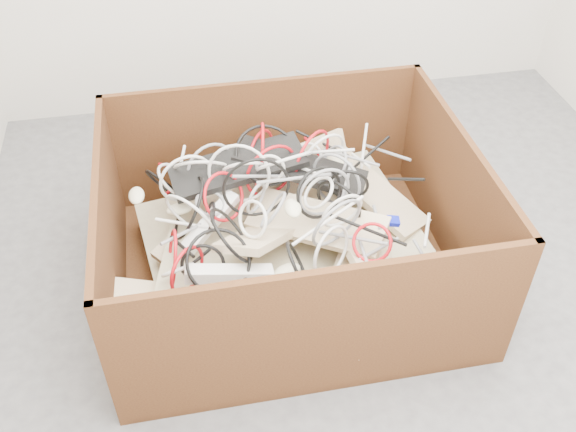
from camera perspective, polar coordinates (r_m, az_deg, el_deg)
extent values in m
plane|color=#4A4A4D|center=(2.57, 6.21, -6.43)|extent=(3.00, 3.00, 0.00)
cube|color=#361A0D|center=(2.59, 0.08, -5.06)|extent=(1.32, 1.10, 0.03)
cube|color=#361A0D|center=(2.82, -2.00, 6.67)|extent=(1.32, 0.02, 0.58)
cube|color=#361A0D|center=(2.04, 3.00, -10.42)|extent=(1.32, 0.03, 0.58)
cube|color=#361A0D|center=(2.57, 14.37, 1.33)|extent=(0.03, 1.05, 0.58)
cube|color=#361A0D|center=(2.40, -15.29, -2.44)|extent=(0.02, 1.05, 0.58)
cube|color=#BFB78E|center=(2.56, -0.01, -3.59)|extent=(1.16, 1.00, 0.21)
cube|color=#BFB78E|center=(2.43, -2.21, -3.85)|extent=(0.83, 0.74, 0.23)
cube|color=beige|center=(2.51, -6.52, -0.62)|extent=(0.50, 0.46, 0.14)
cube|color=beige|center=(2.66, 7.33, 2.22)|extent=(0.42, 0.52, 0.16)
cube|color=beige|center=(2.29, 5.73, -6.36)|extent=(0.40, 0.52, 0.16)
cube|color=beige|center=(2.27, -9.87, -7.42)|extent=(0.49, 0.22, 0.20)
cube|color=beige|center=(2.37, 6.59, -2.61)|extent=(0.18, 0.51, 0.24)
cube|color=beige|center=(2.60, 0.58, 4.06)|extent=(0.50, 0.28, 0.18)
cube|color=beige|center=(2.34, -1.64, -1.45)|extent=(0.44, 0.46, 0.28)
cube|color=beige|center=(2.34, 2.53, -0.57)|extent=(0.51, 0.44, 0.10)
cube|color=black|center=(2.47, 1.14, 4.29)|extent=(0.53, 0.38, 0.13)
cube|color=black|center=(2.42, -4.41, 4.37)|extent=(0.52, 0.25, 0.10)
ellipsoid|color=beige|center=(2.43, -9.50, 0.61)|extent=(0.10, 0.07, 0.04)
ellipsoid|color=beige|center=(2.59, 3.99, 4.84)|extent=(0.11, 0.11, 0.04)
ellipsoid|color=beige|center=(2.21, -0.06, -4.83)|extent=(0.11, 0.09, 0.04)
ellipsoid|color=beige|center=(2.23, 0.41, 0.69)|extent=(0.06, 0.10, 0.04)
ellipsoid|color=beige|center=(2.52, -3.99, 4.60)|extent=(0.11, 0.11, 0.04)
ellipsoid|color=black|center=(2.23, 10.48, -6.34)|extent=(0.10, 0.07, 0.04)
ellipsoid|color=beige|center=(2.63, -5.74, 4.30)|extent=(0.07, 0.11, 0.04)
ellipsoid|color=beige|center=(2.45, -13.14, 1.75)|extent=(0.06, 0.10, 0.04)
cube|color=white|center=(2.33, -6.80, -0.51)|extent=(0.23, 0.23, 0.11)
cube|color=white|center=(2.14, -5.18, -5.07)|extent=(0.29, 0.07, 0.10)
cube|color=#0B14AC|center=(2.33, 9.18, -0.43)|extent=(0.05, 0.05, 0.03)
torus|color=silver|center=(2.45, -7.62, 4.23)|extent=(0.29, 0.20, 0.23)
torus|color=red|center=(2.15, -8.83, -4.72)|extent=(0.17, 0.19, 0.24)
torus|color=red|center=(2.56, -2.37, 5.09)|extent=(0.19, 0.27, 0.32)
torus|color=silver|center=(2.19, -9.62, -4.67)|extent=(0.15, 0.10, 0.12)
torus|color=gray|center=(2.17, 4.29, -0.63)|extent=(0.21, 0.14, 0.21)
torus|color=gray|center=(2.48, -6.73, 4.12)|extent=(0.27, 0.14, 0.29)
torus|color=silver|center=(2.25, 4.77, 0.44)|extent=(0.17, 0.09, 0.18)
torus|color=silver|center=(2.56, 1.76, 5.16)|extent=(0.12, 0.14, 0.13)
torus|color=black|center=(2.41, -6.20, 1.53)|extent=(0.16, 0.13, 0.11)
torus|color=black|center=(2.58, -10.70, 2.60)|extent=(0.20, 0.18, 0.23)
torus|color=silver|center=(2.38, -3.87, 4.17)|extent=(0.23, 0.15, 0.18)
torus|color=red|center=(2.43, -1.47, 3.97)|extent=(0.27, 0.12, 0.28)
torus|color=black|center=(2.31, -6.89, -0.18)|extent=(0.07, 0.16, 0.15)
torus|color=silver|center=(2.52, -9.55, 2.98)|extent=(0.20, 0.25, 0.17)
torus|color=black|center=(2.17, -7.47, -4.27)|extent=(0.20, 0.09, 0.19)
torus|color=red|center=(2.49, -2.32, 5.84)|extent=(0.06, 0.26, 0.26)
torus|color=gray|center=(2.43, 4.22, 3.13)|extent=(0.20, 0.24, 0.30)
torus|color=black|center=(2.27, -2.79, 2.48)|extent=(0.31, 0.04, 0.31)
torus|color=silver|center=(2.47, -2.56, 4.50)|extent=(0.13, 0.10, 0.13)
torus|color=silver|center=(2.31, -8.66, 0.08)|extent=(0.21, 0.17, 0.24)
torus|color=gray|center=(2.29, 3.19, 2.08)|extent=(0.27, 0.07, 0.27)
torus|color=silver|center=(2.55, 3.02, 5.18)|extent=(0.28, 0.16, 0.31)
torus|color=black|center=(2.37, -8.68, 0.70)|extent=(0.17, 0.33, 0.30)
torus|color=black|center=(2.28, 2.76, 2.03)|extent=(0.24, 0.14, 0.22)
torus|color=silver|center=(2.55, -3.61, 5.11)|extent=(0.17, 0.21, 0.15)
torus|color=black|center=(2.34, 5.35, 2.73)|extent=(0.20, 0.07, 0.20)
torus|color=black|center=(2.46, -1.88, 5.35)|extent=(0.34, 0.27, 0.22)
torus|color=silver|center=(2.42, -8.92, 3.25)|extent=(0.28, 0.10, 0.29)
torus|color=red|center=(2.19, 7.38, -2.32)|extent=(0.18, 0.15, 0.14)
torus|color=silver|center=(2.37, -0.35, 4.85)|extent=(0.24, 0.21, 0.16)
torus|color=red|center=(2.27, -10.09, -3.72)|extent=(0.06, 0.23, 0.22)
torus|color=black|center=(2.17, -4.97, -1.68)|extent=(0.15, 0.27, 0.24)
torus|color=silver|center=(2.37, -1.56, 4.26)|extent=(0.15, 0.05, 0.16)
torus|color=gray|center=(2.22, -1.31, 0.51)|extent=(0.13, 0.17, 0.18)
torus|color=red|center=(2.33, -5.65, 1.70)|extent=(0.17, 0.20, 0.20)
torus|color=silver|center=(2.17, 3.80, -3.16)|extent=(0.19, 0.13, 0.22)
torus|color=red|center=(2.50, 2.13, 5.11)|extent=(0.19, 0.20, 0.27)
torus|color=silver|center=(2.55, -1.01, 5.97)|extent=(0.15, 0.16, 0.11)
torus|color=gray|center=(2.50, 4.06, 4.57)|extent=(0.11, 0.20, 0.19)
torus|color=gray|center=(2.34, -6.84, 1.11)|extent=(0.12, 0.13, 0.08)
torus|color=silver|center=(2.29, 2.68, 2.06)|extent=(0.13, 0.16, 0.12)
torus|color=silver|center=(2.20, -3.11, -0.29)|extent=(0.13, 0.16, 0.14)
torus|color=gray|center=(2.53, 0.47, 4.75)|extent=(0.10, 0.13, 0.15)
torus|color=gray|center=(2.31, -2.81, 1.57)|extent=(0.10, 0.11, 0.13)
torus|color=silver|center=(2.35, -4.32, 3.73)|extent=(0.31, 0.10, 0.30)
torus|color=silver|center=(2.55, -0.93, 5.63)|extent=(0.14, 0.05, 0.14)
torus|color=black|center=(2.14, 0.90, -4.47)|extent=(0.10, 0.23, 0.22)
torus|color=black|center=(2.35, 4.46, 1.15)|extent=(0.19, 0.22, 0.27)
torus|color=black|center=(2.11, -6.10, -4.00)|extent=(0.30, 0.24, 0.21)
cylinder|color=silver|center=(2.31, -8.73, -0.74)|extent=(0.23, 0.08, 0.05)
cylinder|color=black|center=(2.25, -9.26, -2.67)|extent=(0.08, 0.12, 0.02)
cylinder|color=silver|center=(2.62, 6.42, 4.85)|extent=(0.05, 0.14, 0.05)
cylinder|color=gray|center=(2.38, 5.17, 3.08)|extent=(0.08, 0.15, 0.06)
cylinder|color=silver|center=(2.69, 6.64, 5.77)|extent=(0.10, 0.25, 0.10)
cylinder|color=red|center=(2.61, -9.63, 2.75)|extent=(0.11, 0.16, 0.06)
cylinder|color=silver|center=(2.42, 1.88, 3.98)|extent=(0.16, 0.14, 0.03)
cylinder|color=gray|center=(2.29, 12.32, -4.39)|extent=(0.05, 0.24, 0.05)
cylinder|color=gray|center=(2.36, -2.04, 3.50)|extent=(0.24, 0.07, 0.09)
cylinder|color=silver|center=(2.34, 12.09, -1.21)|extent=(0.10, 0.20, 0.05)
cylinder|color=gray|center=(2.72, 8.70, 5.54)|extent=(0.14, 0.21, 0.06)
cylinder|color=black|center=(2.54, 10.31, 3.19)|extent=(0.12, 0.10, 0.06)
cylinder|color=black|center=(2.18, -8.03, -3.88)|extent=(0.11, 0.11, 0.02)
cylinder|color=red|center=(2.61, -9.91, 4.27)|extent=(0.13, 0.13, 0.06)
cylinder|color=red|center=(2.41, -2.68, 3.77)|extent=(0.04, 0.13, 0.05)
cylinder|color=gray|center=(2.64, -0.76, 5.59)|extent=(0.12, 0.14, 0.06)
cylinder|color=gray|center=(2.22, 5.70, -1.91)|extent=(0.20, 0.17, 0.07)
cylinder|color=gray|center=(2.60, 5.56, 5.13)|extent=(0.21, 0.13, 0.03)
cylinder|color=gray|center=(2.58, 3.12, 5.57)|extent=(0.08, 0.11, 0.05)
cylinder|color=silver|center=(2.18, 3.53, -0.39)|extent=(0.27, 0.12, 0.09)
cylinder|color=silver|center=(2.48, 2.99, 5.64)|extent=(0.24, 0.10, 0.06)
cylinder|color=silver|center=(2.58, -9.36, 4.60)|extent=(0.06, 0.19, 0.04)
cylinder|color=gray|center=(2.20, 9.38, -5.53)|extent=(0.15, 0.16, 0.06)
cylinder|color=black|center=(2.42, -4.39, 4.06)|extent=(0.13, 0.25, 0.06)
cylinder|color=black|center=(2.22, 6.88, -1.15)|extent=(0.26, 0.15, 0.09)
cylinder|color=silver|center=(2.47, -0.99, 4.08)|extent=(0.13, 0.04, 0.03)
cylinder|color=red|center=(2.63, 2.50, 5.66)|extent=(0.06, 0.21, 0.02)
cylinder|color=gray|center=(2.23, 7.86, -2.93)|extent=(0.17, 0.08, 0.03)
cylinder|color=gray|center=(2.26, -9.21, -1.51)|extent=(0.16, 0.15, 0.06)
cylinder|color=gray|center=(2.20, 6.80, -3.64)|extent=(0.02, 0.15, 0.04)
cylinder|color=gray|center=(2.27, 0.51, 3.31)|extent=(0.26, 0.06, 0.05)
cylinder|color=black|center=(2.48, -1.55, 4.84)|extent=(0.12, 0.11, 0.05)
cylinder|color=black|center=(2.65, 3.04, 6.37)|extent=(0.20, 0.13, 0.09)
cylinder|color=black|center=(2.69, 7.21, 5.48)|extent=(0.20, 0.12, 0.08)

